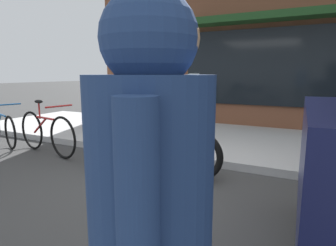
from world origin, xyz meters
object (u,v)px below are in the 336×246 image
sandwich_board_sign (138,115)px  second_bicycle_by_cafe (2,127)px  touring_motorcycle (143,129)px  parked_bicycle (46,132)px  pedestrian_walking (151,196)px

sandwich_board_sign → second_bicycle_by_cafe: size_ratio=0.55×
touring_motorcycle → second_bicycle_by_cafe: touring_motorcycle is taller
parked_bicycle → second_bicycle_by_cafe: 1.38m
sandwich_board_sign → parked_bicycle: bearing=-123.8°
touring_motorcycle → sandwich_board_sign: bearing=124.9°
parked_bicycle → sandwich_board_sign: 1.77m
pedestrian_walking → sandwich_board_sign: (-2.73, 4.17, -0.46)m
touring_motorcycle → pedestrian_walking: (1.74, -2.75, 0.42)m
parked_bicycle → second_bicycle_by_cafe: size_ratio=1.03×
touring_motorcycle → second_bicycle_by_cafe: size_ratio=1.32×
touring_motorcycle → second_bicycle_by_cafe: (-3.35, 0.06, -0.25)m
parked_bicycle → sandwich_board_sign: (0.98, 1.46, 0.19)m
parked_bicycle → second_bicycle_by_cafe: bearing=176.1°
pedestrian_walking → second_bicycle_by_cafe: pedestrian_walking is taller
touring_motorcycle → pedestrian_walking: bearing=-57.7°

